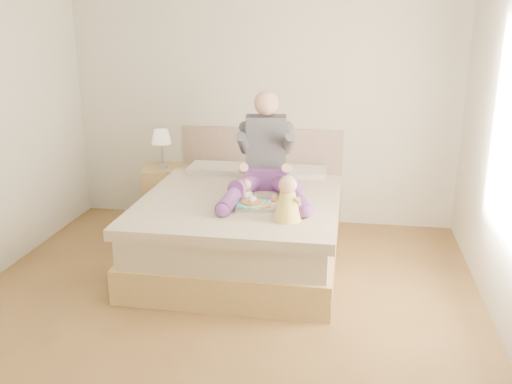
% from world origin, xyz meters
% --- Properties ---
extents(room, '(4.02, 4.22, 2.71)m').
position_xyz_m(room, '(0.08, 0.01, 1.51)').
color(room, brown).
rests_on(room, ground).
extents(bed, '(1.70, 2.18, 1.00)m').
position_xyz_m(bed, '(0.00, 1.08, 0.32)').
color(bed, '#A8894E').
rests_on(bed, ground).
extents(nightstand, '(0.58, 0.54, 0.59)m').
position_xyz_m(nightstand, '(-1.00, 1.88, 0.29)').
color(nightstand, '#A8894E').
rests_on(nightstand, ground).
extents(lamp, '(0.20, 0.20, 0.40)m').
position_xyz_m(lamp, '(-1.02, 1.85, 0.90)').
color(lamp, '#B7B9BE').
rests_on(lamp, nightstand).
extents(adult, '(0.76, 1.13, 0.91)m').
position_xyz_m(adult, '(0.18, 1.14, 0.88)').
color(adult, '#61317C').
rests_on(adult, bed).
extents(tray, '(0.48, 0.40, 0.12)m').
position_xyz_m(tray, '(0.22, 0.71, 0.64)').
color(tray, '#B7B9BE').
rests_on(tray, bed).
extents(baby, '(0.23, 0.32, 0.35)m').
position_xyz_m(baby, '(0.47, 0.42, 0.75)').
color(baby, '#E7CC49').
rests_on(baby, bed).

